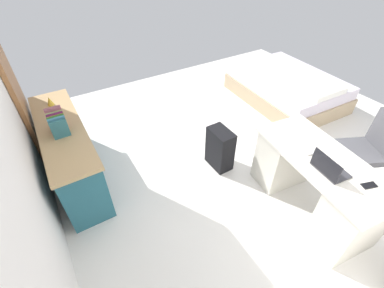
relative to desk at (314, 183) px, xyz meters
name	(u,v)px	position (x,y,z in m)	size (l,w,h in m)	color
ground_plane	(249,157)	(0.99, 0.00, -0.39)	(6.07, 6.07, 0.00)	silver
wall_back	(3,146)	(0.99, 2.54, 0.93)	(4.17, 0.10, 2.65)	white
door_wooden	(16,91)	(2.52, 2.46, 0.63)	(0.88, 0.05, 2.04)	#936038
desk	(314,183)	(0.00, 0.00, 0.00)	(1.51, 0.83, 0.75)	silver
office_chair	(364,154)	(-0.01, -0.86, 0.03)	(0.61, 0.61, 0.94)	black
credenza	(70,152)	(1.89, 2.16, 0.00)	(1.80, 0.48, 0.78)	#235B6B
bed	(287,88)	(1.87, -1.61, -0.15)	(1.96, 1.49, 0.58)	tan
suitcase_black	(220,149)	(1.09, 0.46, -0.11)	(0.36, 0.22, 0.57)	black
laptop	(329,168)	(-0.13, 0.14, 0.41)	(0.33, 0.26, 0.21)	#333338
computer_mouse	(311,152)	(0.13, 0.06, 0.38)	(0.06, 0.10, 0.03)	white
cell_phone_near_laptop	(369,185)	(-0.43, -0.04, 0.37)	(0.07, 0.14, 0.01)	black
book_row	(58,123)	(1.80, 2.16, 0.50)	(0.28, 0.17, 0.24)	#295D66
figurine_small	(50,101)	(2.44, 2.16, 0.44)	(0.08, 0.08, 0.11)	gold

